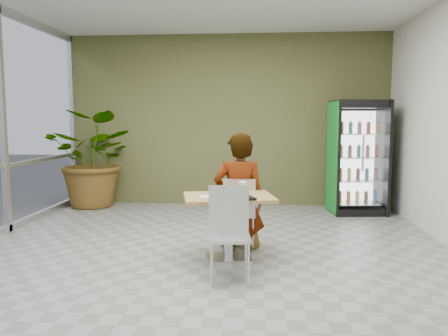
{
  "coord_description": "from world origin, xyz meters",
  "views": [
    {
      "loc": [
        0.6,
        -4.75,
        1.6
      ],
      "look_at": [
        0.17,
        0.74,
        1.0
      ],
      "focal_mm": 35.0,
      "sensor_mm": 36.0,
      "label": 1
    }
  ],
  "objects_px": {
    "potted_plant": "(95,159)",
    "soda_cup": "(243,189)",
    "chair_far": "(239,207)",
    "chair_near": "(229,225)",
    "dining_table": "(229,214)",
    "seated_woman": "(239,203)",
    "beverage_fridge": "(358,157)",
    "cafeteria_tray": "(233,198)"
  },
  "relations": [
    {
      "from": "dining_table",
      "to": "soda_cup",
      "type": "relative_size",
      "value": 6.91
    },
    {
      "from": "soda_cup",
      "to": "dining_table",
      "type": "bearing_deg",
      "value": -174.96
    },
    {
      "from": "seated_woman",
      "to": "chair_far",
      "type": "bearing_deg",
      "value": 91.81
    },
    {
      "from": "dining_table",
      "to": "cafeteria_tray",
      "type": "distance_m",
      "value": 0.32
    },
    {
      "from": "dining_table",
      "to": "seated_woman",
      "type": "xyz_separation_m",
      "value": [
        0.1,
        0.5,
        0.04
      ]
    },
    {
      "from": "chair_near",
      "to": "beverage_fridge",
      "type": "height_order",
      "value": "beverage_fridge"
    },
    {
      "from": "chair_near",
      "to": "seated_woman",
      "type": "relative_size",
      "value": 0.53
    },
    {
      "from": "dining_table",
      "to": "chair_near",
      "type": "xyz_separation_m",
      "value": [
        0.04,
        -0.56,
        0.01
      ]
    },
    {
      "from": "seated_woman",
      "to": "soda_cup",
      "type": "distance_m",
      "value": 0.55
    },
    {
      "from": "dining_table",
      "to": "chair_far",
      "type": "xyz_separation_m",
      "value": [
        0.1,
        0.45,
        -0.01
      ]
    },
    {
      "from": "potted_plant",
      "to": "soda_cup",
      "type": "bearing_deg",
      "value": -45.96
    },
    {
      "from": "chair_near",
      "to": "beverage_fridge",
      "type": "distance_m",
      "value": 3.88
    },
    {
      "from": "chair_far",
      "to": "chair_near",
      "type": "bearing_deg",
      "value": 85.02
    },
    {
      "from": "chair_far",
      "to": "dining_table",
      "type": "bearing_deg",
      "value": 75.67
    },
    {
      "from": "dining_table",
      "to": "seated_woman",
      "type": "bearing_deg",
      "value": 78.64
    },
    {
      "from": "cafeteria_tray",
      "to": "seated_woman",
      "type": "bearing_deg",
      "value": 86.65
    },
    {
      "from": "seated_woman",
      "to": "cafeteria_tray",
      "type": "distance_m",
      "value": 0.74
    },
    {
      "from": "potted_plant",
      "to": "chair_far",
      "type": "bearing_deg",
      "value": -41.89
    },
    {
      "from": "soda_cup",
      "to": "beverage_fridge",
      "type": "relative_size",
      "value": 0.08
    },
    {
      "from": "chair_near",
      "to": "potted_plant",
      "type": "xyz_separation_m",
      "value": [
        -2.72,
        3.51,
        0.34
      ]
    },
    {
      "from": "chair_far",
      "to": "soda_cup",
      "type": "distance_m",
      "value": 0.54
    },
    {
      "from": "cafeteria_tray",
      "to": "soda_cup",
      "type": "bearing_deg",
      "value": 66.05
    },
    {
      "from": "dining_table",
      "to": "soda_cup",
      "type": "height_order",
      "value": "soda_cup"
    },
    {
      "from": "seated_woman",
      "to": "potted_plant",
      "type": "bearing_deg",
      "value": -43.0
    },
    {
      "from": "dining_table",
      "to": "beverage_fridge",
      "type": "height_order",
      "value": "beverage_fridge"
    },
    {
      "from": "seated_woman",
      "to": "beverage_fridge",
      "type": "distance_m",
      "value": 2.99
    },
    {
      "from": "seated_woman",
      "to": "beverage_fridge",
      "type": "relative_size",
      "value": 0.9
    },
    {
      "from": "dining_table",
      "to": "seated_woman",
      "type": "relative_size",
      "value": 0.64
    },
    {
      "from": "chair_near",
      "to": "cafeteria_tray",
      "type": "xyz_separation_m",
      "value": [
        0.02,
        0.35,
        0.21
      ]
    },
    {
      "from": "chair_near",
      "to": "seated_woman",
      "type": "height_order",
      "value": "seated_woman"
    },
    {
      "from": "beverage_fridge",
      "to": "potted_plant",
      "type": "distance_m",
      "value": 4.72
    },
    {
      "from": "chair_far",
      "to": "chair_near",
      "type": "xyz_separation_m",
      "value": [
        -0.06,
        -1.01,
        0.02
      ]
    },
    {
      "from": "chair_near",
      "to": "soda_cup",
      "type": "bearing_deg",
      "value": 72.33
    },
    {
      "from": "dining_table",
      "to": "seated_woman",
      "type": "distance_m",
      "value": 0.51
    },
    {
      "from": "soda_cup",
      "to": "beverage_fridge",
      "type": "bearing_deg",
      "value": 55.43
    },
    {
      "from": "cafeteria_tray",
      "to": "beverage_fridge",
      "type": "height_order",
      "value": "beverage_fridge"
    },
    {
      "from": "seated_woman",
      "to": "beverage_fridge",
      "type": "xyz_separation_m",
      "value": [
        1.94,
        2.24,
        0.39
      ]
    },
    {
      "from": "seated_woman",
      "to": "beverage_fridge",
      "type": "bearing_deg",
      "value": -132.43
    },
    {
      "from": "seated_woman",
      "to": "cafeteria_tray",
      "type": "relative_size",
      "value": 4.01
    },
    {
      "from": "chair_near",
      "to": "dining_table",
      "type": "bearing_deg",
      "value": 88.2
    },
    {
      "from": "chair_far",
      "to": "beverage_fridge",
      "type": "height_order",
      "value": "beverage_fridge"
    },
    {
      "from": "seated_woman",
      "to": "soda_cup",
      "type": "height_order",
      "value": "seated_woman"
    }
  ]
}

